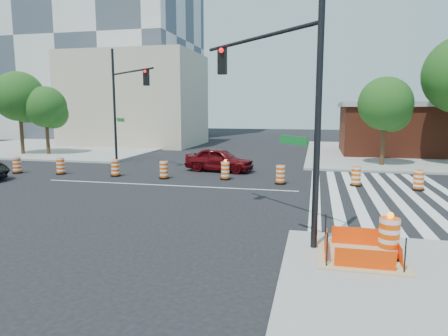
{
  "coord_description": "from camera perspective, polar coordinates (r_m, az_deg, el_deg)",
  "views": [
    {
      "loc": [
        7.74,
        -19.69,
        4.08
      ],
      "look_at": [
        3.73,
        -2.31,
        1.4
      ],
      "focal_mm": 32.0,
      "sensor_mm": 36.0,
      "label": 1
    }
  ],
  "objects": [
    {
      "name": "tree_north_a",
      "position": [
        38.81,
        -27.14,
        8.72
      ],
      "size": [
        4.23,
        4.23,
        7.19
      ],
      "color": "#382314",
      "rests_on": "ground"
    },
    {
      "name": "brick_storefront",
      "position": [
        39.1,
        28.31,
        4.94
      ],
      "size": [
        16.5,
        8.5,
        4.6
      ],
      "color": "maroon",
      "rests_on": "ground"
    },
    {
      "name": "median_drum_7",
      "position": [
        22.18,
        26.05,
        -1.68
      ],
      "size": [
        0.6,
        0.6,
        1.02
      ],
      "color": "black",
      "rests_on": "ground"
    },
    {
      "name": "median_drum_5",
      "position": [
        21.81,
        8.05,
        -1.05
      ],
      "size": [
        0.6,
        0.6,
        1.02
      ],
      "color": "black",
      "rests_on": "ground"
    },
    {
      "name": "tree_north_c",
      "position": [
        29.91,
        22.1,
        8.1
      ],
      "size": [
        3.66,
        3.66,
        6.22
      ],
      "color": "#382314",
      "rests_on": "ground"
    },
    {
      "name": "beige_midrise",
      "position": [
        46.14,
        -12.51,
        9.48
      ],
      "size": [
        14.0,
        10.0,
        10.0
      ],
      "primitive_type": "cube",
      "color": "#BEAE91",
      "rests_on": "ground"
    },
    {
      "name": "ground",
      "position": [
        21.54,
        -8.31,
        -2.46
      ],
      "size": [
        120.0,
        120.0,
        0.0
      ],
      "primitive_type": "plane",
      "color": "black",
      "rests_on": "ground"
    },
    {
      "name": "signal_pole_nw",
      "position": [
        29.6,
        -14.14,
        10.15
      ],
      "size": [
        4.92,
        4.03,
        8.23
      ],
      "rotation": [
        0.0,
        0.0,
        -0.68
      ],
      "color": "black",
      "rests_on": "ground"
    },
    {
      "name": "pit_drum",
      "position": [
        11.38,
        22.48,
        -9.49
      ],
      "size": [
        0.65,
        0.65,
        1.28
      ],
      "color": "black",
      "rests_on": "ground"
    },
    {
      "name": "median_drum_1",
      "position": [
        26.8,
        -22.3,
        0.18
      ],
      "size": [
        0.6,
        0.6,
        1.02
      ],
      "color": "black",
      "rests_on": "ground"
    },
    {
      "name": "median_drum_4",
      "position": [
        22.94,
        0.18,
        -0.46
      ],
      "size": [
        0.6,
        0.6,
        1.18
      ],
      "color": "black",
      "rests_on": "ground"
    },
    {
      "name": "crosswalk_east",
      "position": [
        20.36,
        21.83,
        -3.62
      ],
      "size": [
        6.75,
        13.5,
        0.01
      ],
      "color": "silver",
      "rests_on": "ground"
    },
    {
      "name": "excavation_pit",
      "position": [
        11.43,
        18.93,
        -11.65
      ],
      "size": [
        2.2,
        2.2,
        0.9
      ],
      "color": "tan",
      "rests_on": "ground"
    },
    {
      "name": "red_coupe",
      "position": [
        25.96,
        -0.65,
        1.2
      ],
      "size": [
        4.69,
        2.45,
        1.52
      ],
      "primitive_type": "imported",
      "rotation": [
        0.0,
        0.0,
        1.42
      ],
      "color": "#52070B",
      "rests_on": "ground"
    },
    {
      "name": "sidewalk_ne",
      "position": [
        39.26,
        28.08,
        1.68
      ],
      "size": [
        22.0,
        22.0,
        0.15
      ],
      "primitive_type": "cube",
      "color": "gray",
      "rests_on": "ground"
    },
    {
      "name": "signal_pole_se",
      "position": [
        12.5,
        8.0,
        12.17
      ],
      "size": [
        4.29,
        4.42,
        7.97
      ],
      "rotation": [
        0.0,
        0.0,
        2.34
      ],
      "color": "black",
      "rests_on": "ground"
    },
    {
      "name": "sidewalk_nw",
      "position": [
        45.82,
        -21.27,
        2.94
      ],
      "size": [
        22.0,
        22.0,
        0.15
      ],
      "primitive_type": "cube",
      "color": "gray",
      "rests_on": "ground"
    },
    {
      "name": "median_drum_6",
      "position": [
        22.17,
        18.34,
        -1.24
      ],
      "size": [
        0.6,
        0.6,
        1.02
      ],
      "color": "black",
      "rests_on": "ground"
    },
    {
      "name": "median_drum_3",
      "position": [
        23.52,
        -8.58,
        -0.36
      ],
      "size": [
        0.6,
        0.6,
        1.02
      ],
      "color": "black",
      "rests_on": "ground"
    },
    {
      "name": "median_drum_0",
      "position": [
        28.39,
        -27.46,
        0.29
      ],
      "size": [
        0.6,
        0.6,
        1.02
      ],
      "color": "black",
      "rests_on": "ground"
    },
    {
      "name": "tree_north_b",
      "position": [
        37.73,
        -24.03,
        7.66
      ],
      "size": [
        3.5,
        3.49,
        5.94
      ],
      "color": "#382314",
      "rests_on": "ground"
    },
    {
      "name": "lane_centerline",
      "position": [
        21.54,
        -8.31,
        -2.45
      ],
      "size": [
        14.0,
        0.12,
        0.01
      ],
      "primitive_type": "cube",
      "color": "silver",
      "rests_on": "ground"
    },
    {
      "name": "median_drum_2",
      "position": [
        24.93,
        -15.25,
        -0.06
      ],
      "size": [
        0.6,
        0.6,
        1.02
      ],
      "color": "black",
      "rests_on": "ground"
    }
  ]
}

